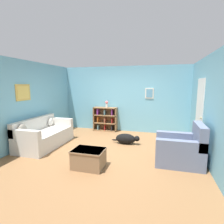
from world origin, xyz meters
The scene contains 10 objects.
ground_plane centered at (0.00, 0.00, 0.00)m, with size 14.00×14.00×0.00m, color brown.
wall_back centered at (0.00, 2.25, 1.30)m, with size 5.60×0.13×2.60m.
wall_left centered at (-2.55, 0.00, 1.30)m, with size 0.13×5.00×2.60m.
wall_right centered at (2.55, 0.02, 1.29)m, with size 0.16×5.00×2.60m.
couch centered at (-2.01, -0.20, 0.32)m, with size 0.91×1.86×0.85m.
bookshelf centered at (-0.73, 2.05, 0.48)m, with size 0.97×0.31×0.97m.
recliner_chair centered at (1.93, -0.40, 0.34)m, with size 1.06×0.88×0.98m.
coffee_table centered at (-0.11, -1.19, 0.23)m, with size 0.72×0.53×0.43m.
dog centered at (0.41, 0.63, 0.17)m, with size 0.92×0.30×0.33m.
vase centered at (-0.67, 2.02, 1.12)m, with size 0.12×0.12×0.27m.
Camera 1 is at (1.39, -4.67, 1.87)m, focal length 28.00 mm.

